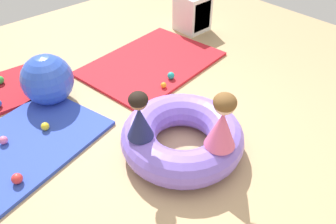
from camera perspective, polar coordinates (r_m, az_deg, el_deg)
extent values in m
plane|color=tan|center=(3.25, 0.33, -7.51)|extent=(8.00, 8.00, 0.00)
cube|color=#2D47B7|center=(3.63, -23.24, -5.15)|extent=(1.73, 1.39, 0.04)
cube|color=red|center=(4.58, -2.78, 8.22)|extent=(1.90, 1.47, 0.04)
torus|color=#8466E0|center=(3.20, 2.42, -4.22)|extent=(1.17, 1.17, 0.34)
cone|color=navy|center=(2.87, -4.81, -1.73)|extent=(0.30, 0.30, 0.31)
sphere|color=#936647|center=(2.73, -5.06, 1.85)|extent=(0.15, 0.15, 0.15)
ellipsoid|color=black|center=(2.72, -5.07, 2.10)|extent=(0.17, 0.17, 0.13)
cone|color=#E5608E|center=(2.80, 9.03, -2.85)|extent=(0.38, 0.38, 0.35)
sphere|color=beige|center=(2.64, 9.58, 1.30)|extent=(0.18, 0.18, 0.18)
ellipsoid|color=brown|center=(2.63, 9.62, 1.60)|extent=(0.19, 0.19, 0.15)
sphere|color=teal|center=(4.20, 0.51, 6.18)|extent=(0.09, 0.09, 0.09)
sphere|color=pink|center=(3.67, -26.10, -4.31)|extent=(0.08, 0.08, 0.08)
sphere|color=green|center=(4.59, -26.58, 4.87)|extent=(0.10, 0.10, 0.10)
sphere|color=yellow|center=(3.67, -20.09, -2.30)|extent=(0.08, 0.08, 0.08)
sphere|color=red|center=(3.23, -24.19, -10.25)|extent=(0.10, 0.10, 0.10)
sphere|color=orange|center=(4.05, -0.75, 4.58)|extent=(0.07, 0.07, 0.07)
sphere|color=blue|center=(3.99, -19.74, 5.18)|extent=(0.57, 0.57, 0.57)
cube|color=silver|center=(5.46, 4.14, 16.47)|extent=(0.44, 0.44, 0.56)
cube|color=#2D2D33|center=(5.39, 5.09, 16.09)|extent=(0.34, 0.20, 0.44)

